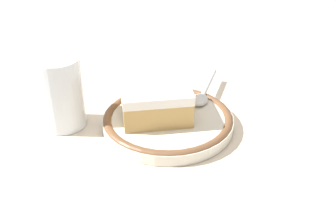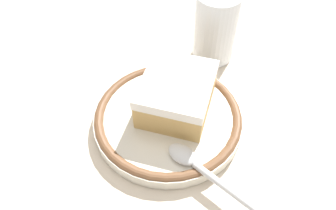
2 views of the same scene
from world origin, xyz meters
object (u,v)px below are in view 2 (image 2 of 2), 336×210
at_px(spoon, 199,167).
at_px(napkin, 31,162).
at_px(plate, 168,118).
at_px(cake_slice, 177,94).
at_px(cup, 215,31).

bearing_deg(spoon, napkin, -3.91).
xyz_separation_m(plate, spoon, (-0.04, 0.08, 0.01)).
relative_size(plate, spoon, 1.73).
bearing_deg(napkin, spoon, 176.09).
xyz_separation_m(plate, cake_slice, (-0.01, -0.01, 0.03)).
xyz_separation_m(plate, cup, (-0.07, -0.14, 0.04)).
bearing_deg(spoon, cup, -97.72).
height_order(cake_slice, spoon, cake_slice).
relative_size(cake_slice, spoon, 1.05).
height_order(cup, napkin, cup).
relative_size(cake_slice, cup, 1.10).
xyz_separation_m(cake_slice, napkin, (0.17, 0.08, -0.04)).
distance_m(plate, spoon, 0.09).
relative_size(plate, cup, 1.82).
xyz_separation_m(spoon, cup, (-0.03, -0.21, 0.02)).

